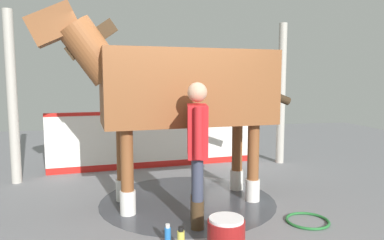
{
  "coord_description": "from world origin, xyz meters",
  "views": [
    {
      "loc": [
        -0.71,
        -4.58,
        1.71
      ],
      "look_at": [
        0.17,
        -0.2,
        1.2
      ],
      "focal_mm": 33.55,
      "sensor_mm": 36.0,
      "label": 1
    }
  ],
  "objects_px": {
    "wash_bucket": "(226,235)",
    "hose_coil": "(307,221)",
    "bottle_shampoo": "(181,240)",
    "horse": "(180,90)",
    "handler": "(197,144)",
    "bottle_spray": "(168,235)"
  },
  "relations": [
    {
      "from": "bottle_spray",
      "to": "hose_coil",
      "type": "height_order",
      "value": "bottle_spray"
    },
    {
      "from": "horse",
      "to": "handler",
      "type": "relative_size",
      "value": 2.16
    },
    {
      "from": "wash_bucket",
      "to": "hose_coil",
      "type": "bearing_deg",
      "value": 23.36
    },
    {
      "from": "bottle_shampoo",
      "to": "bottle_spray",
      "type": "bearing_deg",
      "value": 122.42
    },
    {
      "from": "bottle_spray",
      "to": "hose_coil",
      "type": "bearing_deg",
      "value": 8.04
    },
    {
      "from": "handler",
      "to": "hose_coil",
      "type": "height_order",
      "value": "handler"
    },
    {
      "from": "wash_bucket",
      "to": "bottle_shampoo",
      "type": "height_order",
      "value": "wash_bucket"
    },
    {
      "from": "wash_bucket",
      "to": "bottle_shampoo",
      "type": "bearing_deg",
      "value": 168.51
    },
    {
      "from": "hose_coil",
      "to": "horse",
      "type": "bearing_deg",
      "value": 143.01
    },
    {
      "from": "bottle_shampoo",
      "to": "hose_coil",
      "type": "bearing_deg",
      "value": 14.47
    },
    {
      "from": "bottle_shampoo",
      "to": "horse",
      "type": "bearing_deg",
      "value": 80.53
    },
    {
      "from": "bottle_shampoo",
      "to": "bottle_spray",
      "type": "xyz_separation_m",
      "value": [
        -0.11,
        0.17,
        -0.02
      ]
    },
    {
      "from": "hose_coil",
      "to": "handler",
      "type": "bearing_deg",
      "value": 172.36
    },
    {
      "from": "wash_bucket",
      "to": "hose_coil",
      "type": "distance_m",
      "value": 1.28
    },
    {
      "from": "wash_bucket",
      "to": "hose_coil",
      "type": "relative_size",
      "value": 0.72
    },
    {
      "from": "horse",
      "to": "bottle_spray",
      "type": "relative_size",
      "value": 16.53
    },
    {
      "from": "wash_bucket",
      "to": "horse",
      "type": "bearing_deg",
      "value": 97.4
    },
    {
      "from": "horse",
      "to": "wash_bucket",
      "type": "xyz_separation_m",
      "value": [
        0.2,
        -1.54,
        -1.4
      ]
    },
    {
      "from": "bottle_shampoo",
      "to": "hose_coil",
      "type": "xyz_separation_m",
      "value": [
        1.61,
        0.42,
        -0.1
      ]
    },
    {
      "from": "handler",
      "to": "bottle_shampoo",
      "type": "distance_m",
      "value": 1.08
    },
    {
      "from": "wash_bucket",
      "to": "bottle_shampoo",
      "type": "relative_size",
      "value": 1.49
    },
    {
      "from": "bottle_shampoo",
      "to": "hose_coil",
      "type": "distance_m",
      "value": 1.67
    }
  ]
}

